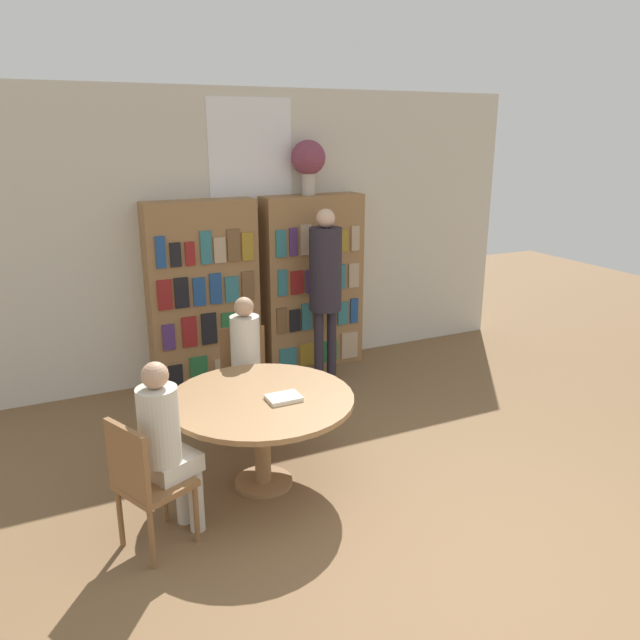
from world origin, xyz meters
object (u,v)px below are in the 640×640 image
object	(u,v)px
bookshelf_left	(203,295)
flower_vase	(308,160)
librarian_standing	(325,276)
reading_table	(261,409)
seated_reader_left	(246,360)
seated_reader_right	(166,440)
chair_left_side	(245,373)
chair_near_camera	(144,479)
bookshelf_right	(313,283)

from	to	relation	value
bookshelf_left	flower_vase	bearing A→B (deg)	0.24
flower_vase	librarian_standing	bearing A→B (deg)	-95.29
reading_table	seated_reader_left	bearing A→B (deg)	77.99
flower_vase	seated_reader_right	xyz separation A→B (m)	(-2.15, -2.50, -1.58)
bookshelf_left	flower_vase	size ratio (longest dim) A/B	3.39
seated_reader_right	chair_left_side	bearing A→B (deg)	119.86
seated_reader_right	librarian_standing	world-z (taller)	librarian_standing
flower_vase	librarian_standing	xyz separation A→B (m)	(-0.05, -0.51, -1.14)
seated_reader_left	flower_vase	bearing A→B (deg)	-120.05
chair_near_camera	seated_reader_left	size ratio (longest dim) A/B	0.73
seated_reader_right	librarian_standing	distance (m)	2.93
bookshelf_right	seated_reader_right	size ratio (longest dim) A/B	1.54
bookshelf_left	chair_left_side	world-z (taller)	bookshelf_left
bookshelf_right	chair_left_side	distance (m)	1.73
chair_left_side	seated_reader_left	xyz separation A→B (m)	(-0.04, -0.18, 0.19)
chair_left_side	librarian_standing	world-z (taller)	librarian_standing
reading_table	librarian_standing	xyz separation A→B (m)	(1.34, 1.65, 0.52)
seated_reader_left	librarian_standing	bearing A→B (deg)	-132.34
chair_near_camera	librarian_standing	bearing A→B (deg)	108.34
seated_reader_right	bookshelf_left	bearing A→B (deg)	135.16
flower_vase	chair_near_camera	world-z (taller)	flower_vase
bookshelf_left	librarian_standing	size ratio (longest dim) A/B	1.05
librarian_standing	seated_reader_right	bearing A→B (deg)	-136.53
reading_table	chair_left_side	xyz separation A→B (m)	(0.21, 1.00, -0.11)
bookshelf_right	librarian_standing	bearing A→B (deg)	-100.06
chair_near_camera	seated_reader_right	size ratio (longest dim) A/B	0.73
bookshelf_left	chair_left_side	size ratio (longest dim) A/B	2.12
bookshelf_right	seated_reader_right	bearing A→B (deg)	-131.30
flower_vase	chair_near_camera	bearing A→B (deg)	-131.98
bookshelf_left	chair_left_side	xyz separation A→B (m)	(0.03, -1.16, -0.45)
bookshelf_right	seated_reader_right	world-z (taller)	bookshelf_right
seated_reader_left	librarian_standing	world-z (taller)	librarian_standing
reading_table	librarian_standing	bearing A→B (deg)	51.02
bookshelf_left	chair_near_camera	bearing A→B (deg)	-113.50
seated_reader_left	bookshelf_left	bearing A→B (deg)	-78.46
bookshelf_left	seated_reader_left	bearing A→B (deg)	-90.47
flower_vase	chair_left_side	xyz separation A→B (m)	(-1.17, -1.16, -1.77)
reading_table	flower_vase	bearing A→B (deg)	57.34
flower_vase	chair_left_side	bearing A→B (deg)	-135.26
bookshelf_left	bookshelf_right	size ratio (longest dim) A/B	1.00
chair_left_side	chair_near_camera	bearing A→B (deg)	63.00
bookshelf_right	chair_near_camera	xyz separation A→B (m)	(-2.36, -2.57, -0.45)
bookshelf_left	seated_reader_left	distance (m)	1.36
bookshelf_right	librarian_standing	size ratio (longest dim) A/B	1.05
librarian_standing	chair_near_camera	bearing A→B (deg)	-137.67
chair_left_side	librarian_standing	xyz separation A→B (m)	(1.12, 0.65, 0.63)
seated_reader_right	reading_table	bearing A→B (deg)	90.00
seated_reader_left	chair_near_camera	bearing A→B (deg)	60.12
bookshelf_right	seated_reader_left	world-z (taller)	bookshelf_right
bookshelf_right	chair_left_side	world-z (taller)	bookshelf_right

